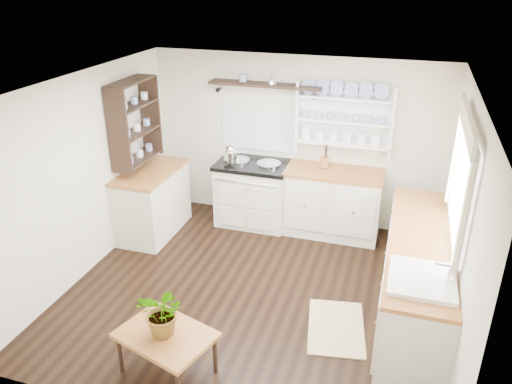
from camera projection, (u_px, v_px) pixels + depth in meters
floor at (253, 290)px, 5.60m from camera, size 4.00×3.80×0.01m
wall_back at (295, 141)px, 6.78m from camera, size 4.00×0.02×2.30m
wall_right at (460, 225)px, 4.59m from camera, size 0.02×3.80×2.30m
wall_left at (86, 176)px, 5.67m from camera, size 0.02×3.80×2.30m
ceiling at (253, 86)px, 4.65m from camera, size 4.00×3.80×0.01m
window at (461, 177)px, 4.56m from camera, size 0.08×1.55×1.22m
aga_cooker at (253, 193)px, 6.91m from camera, size 1.00×0.69×0.92m
back_cabinets at (332, 202)px, 6.64m from camera, size 1.27×0.63×0.90m
right_cabinets at (416, 277)px, 5.04m from camera, size 0.62×2.43×0.90m
belfast_sink at (420, 291)px, 4.25m from camera, size 0.55×0.60×0.45m
left_cabinets at (152, 201)px, 6.66m from camera, size 0.62×1.13×0.90m
plate_rack at (345, 117)px, 6.40m from camera, size 1.20×0.22×0.90m
high_shelf at (265, 85)px, 6.46m from camera, size 1.50×0.29×0.16m
left_shelving at (135, 121)px, 6.24m from camera, size 0.28×0.80×1.05m
kettle at (230, 153)px, 6.64m from camera, size 0.19×0.19×0.23m
utensil_crock at (325, 162)px, 6.54m from camera, size 0.11×0.11×0.13m
center_table at (166, 338)px, 4.32m from camera, size 0.93×0.78×0.43m
potted_plant at (164, 312)px, 4.21m from camera, size 0.47×0.43×0.45m
floor_rug at (336, 327)px, 5.02m from camera, size 0.68×0.93×0.02m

